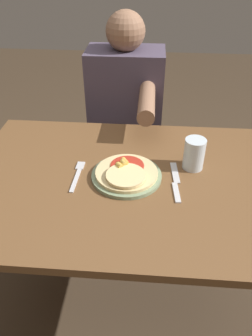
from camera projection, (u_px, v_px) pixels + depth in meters
The scene contains 8 objects.
ground_plane at pixel (126, 300), 1.59m from camera, with size 8.00×8.00×0.00m, color #423323.
dining_table at pixel (126, 204), 1.22m from camera, with size 1.15×0.78×0.75m.
plate at pixel (126, 176), 1.15m from camera, with size 0.25×0.25×0.01m.
pizza at pixel (126, 172), 1.13m from camera, with size 0.22×0.22×0.04m.
fork at pixel (78, 174), 1.16m from camera, with size 0.03×0.18×0.00m.
knife at pixel (176, 182), 1.12m from camera, with size 0.03×0.22×0.00m.
drinking_glass at pixel (194, 154), 1.17m from camera, with size 0.08×0.08×0.12m.
person_diner at pixel (126, 114), 1.69m from camera, with size 0.37×0.52×1.18m.
Camera 1 is at (0.07, -0.90, 1.46)m, focal length 35.00 mm.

